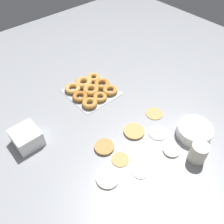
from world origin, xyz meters
name	(u,v)px	position (x,y,z in m)	size (l,w,h in m)	color
ground_plane	(121,133)	(0.00, 0.00, 0.00)	(3.00, 3.00, 0.00)	gray
pancake_0	(108,178)	(0.23, 0.16, 0.01)	(0.11, 0.11, 0.01)	beige
pancake_1	(104,147)	(0.13, 0.02, 0.01)	(0.10, 0.10, 0.02)	#B27F42
pancake_2	(158,133)	(-0.15, 0.13, 0.00)	(0.10, 0.10, 0.01)	silver
pancake_3	(154,113)	(-0.24, 0.02, 0.00)	(0.10, 0.10, 0.01)	tan
pancake_4	(134,131)	(-0.06, 0.04, 0.01)	(0.11, 0.11, 0.01)	tan
pancake_5	(171,150)	(-0.11, 0.25, 0.01)	(0.08, 0.08, 0.01)	silver
pancake_6	(140,171)	(0.09, 0.23, 0.00)	(0.09, 0.09, 0.01)	silver
pancake_7	(120,159)	(0.12, 0.12, 0.00)	(0.09, 0.09, 0.01)	tan
donut_tray	(91,89)	(-0.08, -0.37, 0.02)	(0.28, 0.29, 0.04)	#ADAFB5
batter_bowl	(194,131)	(-0.28, 0.26, 0.03)	(0.18, 0.18, 0.06)	white
container_stack	(27,137)	(0.40, -0.26, 0.04)	(0.13, 0.14, 0.09)	white
paper_cup	(198,153)	(-0.17, 0.36, 0.05)	(0.08, 0.08, 0.11)	beige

